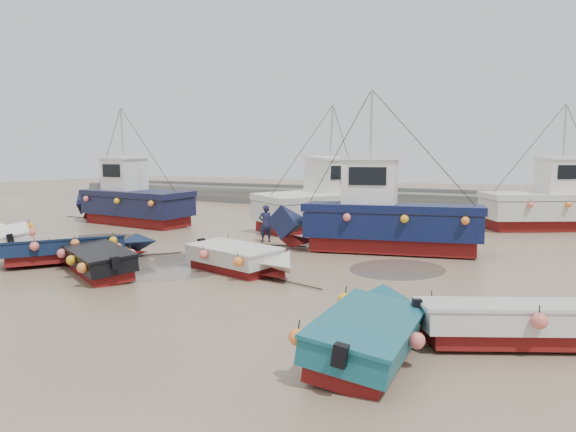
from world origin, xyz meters
name	(u,v)px	position (x,y,z in m)	size (l,w,h in m)	color
ground	(215,269)	(0.00, 0.00, 0.00)	(120.00, 120.00, 0.00)	#A18468
seawall	(415,202)	(0.05, 21.99, 0.63)	(60.00, 4.92, 1.50)	slate
puddle_a	(160,265)	(-1.97, -0.51, 0.00)	(5.21, 5.21, 0.01)	#5F574B
puddle_b	(397,269)	(5.27, 2.90, 0.00)	(3.08, 3.08, 0.01)	#5F574B
puddle_c	(108,238)	(-8.31, 3.09, 0.00)	(3.53, 3.53, 0.01)	#5F574B
puddle_d	(374,238)	(2.15, 8.94, 0.00)	(6.40, 6.40, 0.01)	#5F574B
dinghy_0	(13,235)	(-9.45, -0.80, 0.55)	(5.20, 3.79, 1.43)	maroon
dinghy_1	(74,247)	(-4.96, -1.56, 0.54)	(4.16, 5.75, 1.43)	maroon
dinghy_2	(369,326)	(7.39, -5.06, 0.55)	(2.18, 5.64, 1.43)	maroon
dinghy_3	(541,318)	(10.13, -2.86, 0.54)	(5.91, 3.64, 1.43)	maroon
dinghy_4	(97,256)	(-2.80, -2.45, 0.55)	(5.48, 3.37, 1.43)	maroon
dinghy_5	(241,256)	(1.12, -0.12, 0.56)	(5.46, 2.63, 1.43)	maroon
cabin_boat_0	(129,199)	(-11.37, 7.46, 1.35)	(9.84, 3.26, 6.22)	maroon
cabin_boat_1	(322,202)	(-1.47, 11.03, 1.35)	(4.57, 9.59, 6.22)	maroon
cabin_boat_2	(377,217)	(3.43, 5.81, 1.35)	(9.82, 4.30, 6.22)	maroon
cabin_boat_3	(556,202)	(9.00, 16.32, 1.38)	(8.30, 5.96, 6.22)	maroon
person	(266,242)	(-1.56, 5.67, 0.00)	(0.59, 0.39, 1.61)	#181C37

